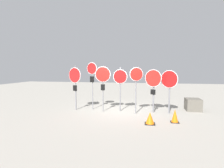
{
  "coord_description": "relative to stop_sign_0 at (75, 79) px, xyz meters",
  "views": [
    {
      "loc": [
        1.27,
        -9.24,
        2.27
      ],
      "look_at": [
        -0.49,
        0.0,
        1.48
      ],
      "focal_mm": 28.0,
      "sensor_mm": 36.0,
      "label": 1
    }
  ],
  "objects": [
    {
      "name": "stop_sign_2",
      "position": [
        1.61,
        -0.09,
        0.1
      ],
      "size": [
        0.83,
        0.14,
        2.42
      ],
      "rotation": [
        0.0,
        0.0,
        0.08
      ],
      "color": "slate",
      "rests_on": "ground"
    },
    {
      "name": "stop_sign_0",
      "position": [
        0.0,
        0.0,
        0.0
      ],
      "size": [
        0.81,
        0.33,
        2.47
      ],
      "rotation": [
        0.0,
        0.0,
        -0.36
      ],
      "color": "slate",
      "rests_on": "ground"
    },
    {
      "name": "storage_crate",
      "position": [
        6.44,
        1.09,
        -1.41
      ],
      "size": [
        0.77,
        0.86,
        0.66
      ],
      "color": "#605B51",
      "rests_on": "ground"
    },
    {
      "name": "traffic_cone_0",
      "position": [
        5.1,
        -1.39,
        -1.45
      ],
      "size": [
        0.34,
        0.34,
        0.57
      ],
      "color": "black",
      "rests_on": "ground"
    },
    {
      "name": "stop_sign_6",
      "position": [
        5.02,
        0.08,
        -0.14
      ],
      "size": [
        0.79,
        0.47,
        2.22
      ],
      "rotation": [
        0.0,
        0.0,
        -0.53
      ],
      "color": "slate",
      "rests_on": "ground"
    },
    {
      "name": "ground_plane",
      "position": [
        2.55,
        0.15,
        -1.74
      ],
      "size": [
        40.0,
        40.0,
        0.0
      ],
      "primitive_type": "plane",
      "color": "gray"
    },
    {
      "name": "traffic_cone_1",
      "position": [
        4.04,
        -1.81,
        -1.49
      ],
      "size": [
        0.43,
        0.43,
        0.5
      ],
      "color": "black",
      "rests_on": "ground"
    },
    {
      "name": "stop_sign_5",
      "position": [
        4.24,
        0.13,
        -0.17
      ],
      "size": [
        0.82,
        0.42,
        2.26
      ],
      "rotation": [
        0.0,
        0.0,
        -0.46
      ],
      "color": "slate",
      "rests_on": "ground"
    },
    {
      "name": "stop_sign_1",
      "position": [
        0.89,
        0.3,
        0.29
      ],
      "size": [
        0.64,
        0.25,
        2.65
      ],
      "rotation": [
        0.0,
        0.0,
        -0.33
      ],
      "color": "slate",
      "rests_on": "ground"
    },
    {
      "name": "stop_sign_4",
      "position": [
        3.38,
        -0.23,
        0.06
      ],
      "size": [
        0.66,
        0.27,
        2.37
      ],
      "rotation": [
        0.0,
        0.0,
        0.35
      ],
      "color": "slate",
      "rests_on": "ground"
    },
    {
      "name": "stop_sign_3",
      "position": [
        2.51,
        0.16,
        -0.05
      ],
      "size": [
        0.76,
        0.12,
        2.39
      ],
      "rotation": [
        0.0,
        0.0,
        0.01
      ],
      "color": "slate",
      "rests_on": "ground"
    }
  ]
}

